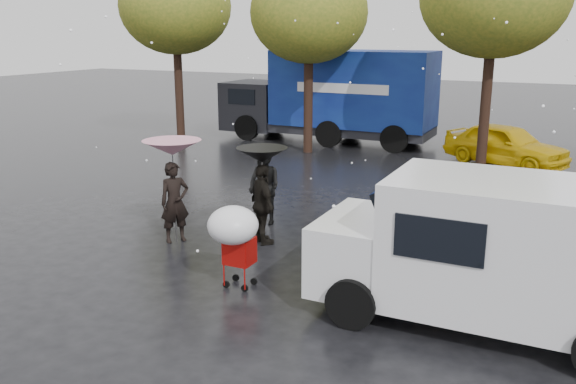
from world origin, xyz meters
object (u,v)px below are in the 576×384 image
at_px(person_black, 263,204).
at_px(white_van, 495,251).
at_px(blue_truck, 333,96).
at_px(shopping_cart, 234,230).
at_px(person_pink, 175,202).
at_px(vendor_cart, 425,219).
at_px(yellow_taxi, 506,145).

bearing_deg(person_black, white_van, -160.38).
bearing_deg(blue_truck, person_black, -74.94).
bearing_deg(shopping_cart, person_pink, 145.94).
xyz_separation_m(person_pink, vendor_cart, (4.80, 1.41, -0.11)).
height_order(vendor_cart, yellow_taxi, yellow_taxi).
xyz_separation_m(vendor_cart, blue_truck, (-6.25, 10.87, 1.03)).
xyz_separation_m(person_black, blue_truck, (-3.13, 11.63, 0.93)).
height_order(person_black, vendor_cart, person_black).
bearing_deg(blue_truck, person_pink, -83.29).
height_order(white_van, yellow_taxi, white_van).
relative_size(white_van, blue_truck, 0.59).
bearing_deg(white_van, person_pink, 170.79).
xyz_separation_m(person_pink, person_black, (1.68, 0.64, -0.00)).
relative_size(person_black, blue_truck, 0.20).
height_order(person_black, white_van, white_van).
relative_size(vendor_cart, white_van, 0.31).
bearing_deg(person_pink, shopping_cart, -88.09).
relative_size(person_pink, vendor_cart, 1.10).
distance_m(person_black, yellow_taxi, 10.60).
relative_size(person_black, yellow_taxi, 0.42).
distance_m(person_pink, vendor_cart, 5.00).
height_order(white_van, blue_truck, blue_truck).
distance_m(vendor_cart, blue_truck, 12.58).
relative_size(blue_truck, yellow_taxi, 2.09).
bearing_deg(white_van, yellow_taxi, 95.81).
relative_size(shopping_cart, blue_truck, 0.18).
distance_m(person_pink, person_black, 1.80).
bearing_deg(shopping_cart, vendor_cart, 50.73).
bearing_deg(yellow_taxi, person_pink, 178.48).
bearing_deg(yellow_taxi, blue_truck, 100.64).
bearing_deg(person_black, vendor_cart, -126.95).
height_order(person_pink, yellow_taxi, person_pink).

